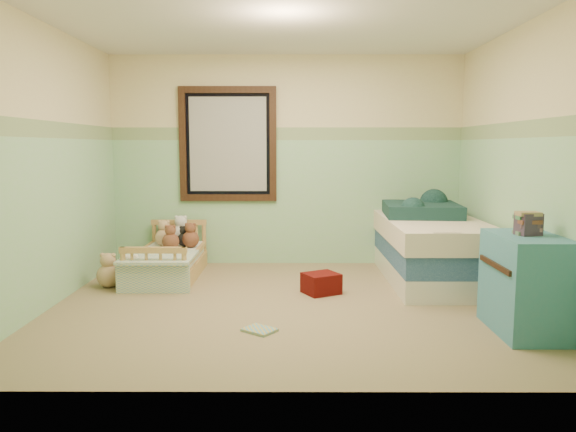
{
  "coord_description": "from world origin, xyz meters",
  "views": [
    {
      "loc": [
        0.05,
        -4.87,
        1.43
      ],
      "look_at": [
        0.02,
        0.35,
        0.77
      ],
      "focal_mm": 34.38,
      "sensor_mm": 36.0,
      "label": 1
    }
  ],
  "objects_px": {
    "dresser": "(526,284)",
    "floor_book": "(260,330)",
    "plush_floor_cream": "(131,277)",
    "red_pillow": "(321,283)",
    "plush_floor_tan": "(109,276)",
    "toddler_bed_frame": "(168,269)",
    "twin_bed_frame": "(431,270)"
  },
  "relations": [
    {
      "from": "plush_floor_tan",
      "to": "dresser",
      "type": "xyz_separation_m",
      "value": [
        3.66,
        -1.35,
        0.26
      ]
    },
    {
      "from": "plush_floor_cream",
      "to": "red_pillow",
      "type": "height_order",
      "value": "plush_floor_cream"
    },
    {
      "from": "twin_bed_frame",
      "to": "plush_floor_tan",
      "type": "bearing_deg",
      "value": -174.94
    },
    {
      "from": "dresser",
      "to": "red_pillow",
      "type": "distance_m",
      "value": 1.9
    },
    {
      "from": "plush_floor_cream",
      "to": "dresser",
      "type": "bearing_deg",
      "value": -20.76
    },
    {
      "from": "dresser",
      "to": "plush_floor_cream",
      "type": "bearing_deg",
      "value": 159.24
    },
    {
      "from": "plush_floor_cream",
      "to": "plush_floor_tan",
      "type": "xyz_separation_m",
      "value": [
        -0.24,
        0.05,
        0.0
      ]
    },
    {
      "from": "dresser",
      "to": "floor_book",
      "type": "distance_m",
      "value": 2.08
    },
    {
      "from": "twin_bed_frame",
      "to": "floor_book",
      "type": "relative_size",
      "value": 7.86
    },
    {
      "from": "floor_book",
      "to": "plush_floor_cream",
      "type": "bearing_deg",
      "value": 173.53
    },
    {
      "from": "dresser",
      "to": "red_pillow",
      "type": "height_order",
      "value": "dresser"
    },
    {
      "from": "plush_floor_tan",
      "to": "plush_floor_cream",
      "type": "bearing_deg",
      "value": -12.02
    },
    {
      "from": "twin_bed_frame",
      "to": "red_pillow",
      "type": "bearing_deg",
      "value": -156.49
    },
    {
      "from": "toddler_bed_frame",
      "to": "twin_bed_frame",
      "type": "relative_size",
      "value": 0.71
    },
    {
      "from": "plush_floor_tan",
      "to": "red_pillow",
      "type": "height_order",
      "value": "plush_floor_tan"
    },
    {
      "from": "red_pillow",
      "to": "toddler_bed_frame",
      "type": "bearing_deg",
      "value": 157.76
    },
    {
      "from": "toddler_bed_frame",
      "to": "dresser",
      "type": "height_order",
      "value": "dresser"
    },
    {
      "from": "plush_floor_cream",
      "to": "toddler_bed_frame",
      "type": "bearing_deg",
      "value": 62.01
    },
    {
      "from": "twin_bed_frame",
      "to": "plush_floor_cream",
      "type": "bearing_deg",
      "value": -173.6
    },
    {
      "from": "dresser",
      "to": "red_pillow",
      "type": "bearing_deg",
      "value": 143.38
    },
    {
      "from": "plush_floor_cream",
      "to": "red_pillow",
      "type": "bearing_deg",
      "value": -5.22
    },
    {
      "from": "toddler_bed_frame",
      "to": "dresser",
      "type": "relative_size",
      "value": 1.75
    },
    {
      "from": "toddler_bed_frame",
      "to": "plush_floor_cream",
      "type": "height_order",
      "value": "plush_floor_cream"
    },
    {
      "from": "plush_floor_tan",
      "to": "twin_bed_frame",
      "type": "height_order",
      "value": "plush_floor_tan"
    },
    {
      "from": "plush_floor_cream",
      "to": "red_pillow",
      "type": "distance_m",
      "value": 1.91
    },
    {
      "from": "toddler_bed_frame",
      "to": "twin_bed_frame",
      "type": "height_order",
      "value": "twin_bed_frame"
    },
    {
      "from": "toddler_bed_frame",
      "to": "floor_book",
      "type": "bearing_deg",
      "value": -58.39
    },
    {
      "from": "plush_floor_tan",
      "to": "floor_book",
      "type": "xyz_separation_m",
      "value": [
        1.61,
        -1.34,
        -0.11
      ]
    },
    {
      "from": "plush_floor_tan",
      "to": "floor_book",
      "type": "relative_size",
      "value": 1.01
    },
    {
      "from": "toddler_bed_frame",
      "to": "red_pillow",
      "type": "height_order",
      "value": "red_pillow"
    },
    {
      "from": "toddler_bed_frame",
      "to": "floor_book",
      "type": "distance_m",
      "value": 2.1
    },
    {
      "from": "plush_floor_cream",
      "to": "floor_book",
      "type": "xyz_separation_m",
      "value": [
        1.37,
        -1.29,
        -0.11
      ]
    }
  ]
}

